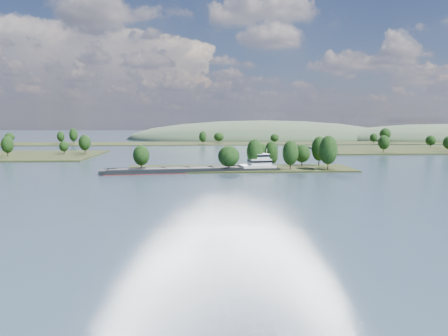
{
  "coord_description": "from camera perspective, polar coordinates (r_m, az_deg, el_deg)",
  "views": [
    {
      "loc": [
        -19.26,
        -12.16,
        21.4
      ],
      "look_at": [
        -10.1,
        130.0,
        6.0
      ],
      "focal_mm": 35.0,
      "sensor_mm": 36.0,
      "label": 1
    }
  ],
  "objects": [
    {
      "name": "ground",
      "position": [
        135.26,
        4.55,
        -2.95
      ],
      "size": [
        1800.0,
        1800.0,
        0.0
      ],
      "primitive_type": "plane",
      "color": "#36475D",
      "rests_on": "ground"
    },
    {
      "name": "tree_island",
      "position": [
        193.69,
        4.45,
        1.13
      ],
      "size": [
        100.0,
        30.27,
        15.92
      ],
      "color": "#262E14",
      "rests_on": "ground"
    },
    {
      "name": "back_shoreline",
      "position": [
        413.62,
        0.27,
        3.31
      ],
      "size": [
        900.0,
        60.0,
        15.49
      ],
      "color": "#262E14",
      "rests_on": "ground"
    },
    {
      "name": "hill_east",
      "position": [
        557.6,
        26.42,
        3.33
      ],
      "size": [
        260.0,
        140.0,
        36.0
      ],
      "primitive_type": "ellipsoid",
      "color": "#40553A",
      "rests_on": "ground"
    },
    {
      "name": "hill_west",
      "position": [
        518.7,
        5.12,
        3.78
      ],
      "size": [
        320.0,
        160.0,
        44.0
      ],
      "primitive_type": "ellipsoid",
      "color": "#40553A",
      "rests_on": "ground"
    },
    {
      "name": "cargo_barge",
      "position": [
        183.93,
        -2.66,
        -0.12
      ],
      "size": [
        74.78,
        19.26,
        10.04
      ],
      "color": "black",
      "rests_on": "ground"
    }
  ]
}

